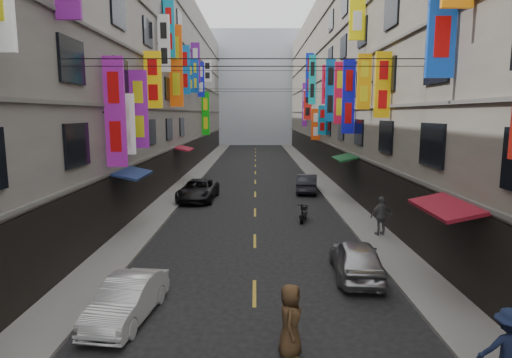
{
  "coord_description": "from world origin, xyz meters",
  "views": [
    {
      "loc": [
        0.05,
        4.28,
        6.0
      ],
      "look_at": [
        0.05,
        12.77,
        4.7
      ],
      "focal_mm": 30.0,
      "sensor_mm": 36.0,
      "label": 1
    }
  ],
  "objects_px": {
    "car_left_mid": "(127,299)",
    "car_left_far": "(198,190)",
    "pedestrian_rnear": "(509,350)",
    "pedestrian_crossing": "(290,320)",
    "pedestrian_rfar": "(381,216)",
    "car_right_mid": "(356,258)",
    "car_right_far": "(307,183)",
    "scooter_far_right": "(304,214)"
  },
  "relations": [
    {
      "from": "scooter_far_right",
      "to": "car_left_far",
      "type": "relative_size",
      "value": 0.34
    },
    {
      "from": "car_left_far",
      "to": "car_left_mid",
      "type": "bearing_deg",
      "value": -85.86
    },
    {
      "from": "car_right_mid",
      "to": "pedestrian_rfar",
      "type": "xyz_separation_m",
      "value": [
        2.4,
        5.12,
        0.38
      ]
    },
    {
      "from": "scooter_far_right",
      "to": "pedestrian_crossing",
      "type": "bearing_deg",
      "value": 97.32
    },
    {
      "from": "car_right_mid",
      "to": "car_left_far",
      "type": "bearing_deg",
      "value": -57.49
    },
    {
      "from": "car_right_mid",
      "to": "pedestrian_rnear",
      "type": "height_order",
      "value": "pedestrian_rnear"
    },
    {
      "from": "car_left_mid",
      "to": "car_right_far",
      "type": "xyz_separation_m",
      "value": [
        7.73,
        20.67,
        0.09
      ]
    },
    {
      "from": "pedestrian_rnear",
      "to": "car_left_mid",
      "type": "bearing_deg",
      "value": -8.92
    },
    {
      "from": "car_left_far",
      "to": "pedestrian_rfar",
      "type": "xyz_separation_m",
      "value": [
        10.18,
        -9.15,
        0.36
      ]
    },
    {
      "from": "pedestrian_crossing",
      "to": "car_left_mid",
      "type": "bearing_deg",
      "value": 76.5
    },
    {
      "from": "car_right_mid",
      "to": "pedestrian_rnear",
      "type": "relative_size",
      "value": 2.23
    },
    {
      "from": "car_left_far",
      "to": "pedestrian_rfar",
      "type": "bearing_deg",
      "value": -38.67
    },
    {
      "from": "scooter_far_right",
      "to": "pedestrian_crossing",
      "type": "height_order",
      "value": "pedestrian_crossing"
    },
    {
      "from": "car_left_mid",
      "to": "pedestrian_crossing",
      "type": "distance_m",
      "value": 5.03
    },
    {
      "from": "scooter_far_right",
      "to": "car_right_far",
      "type": "xyz_separation_m",
      "value": [
        1.25,
        9.01,
        0.27
      ]
    },
    {
      "from": "pedestrian_rnear",
      "to": "car_right_mid",
      "type": "bearing_deg",
      "value": -64.65
    },
    {
      "from": "scooter_far_right",
      "to": "car_right_mid",
      "type": "bearing_deg",
      "value": 112.1
    },
    {
      "from": "scooter_far_right",
      "to": "car_left_mid",
      "type": "xyz_separation_m",
      "value": [
        -6.48,
        -11.66,
        0.17
      ]
    },
    {
      "from": "car_left_mid",
      "to": "car_left_far",
      "type": "distance_m",
      "value": 17.62
    },
    {
      "from": "car_right_mid",
      "to": "pedestrian_rfar",
      "type": "relative_size",
      "value": 2.15
    },
    {
      "from": "pedestrian_rfar",
      "to": "car_right_far",
      "type": "bearing_deg",
      "value": -93.49
    },
    {
      "from": "car_right_far",
      "to": "pedestrian_rfar",
      "type": "relative_size",
      "value": 2.23
    },
    {
      "from": "car_left_far",
      "to": "car_right_far",
      "type": "xyz_separation_m",
      "value": [
        8.0,
        3.05,
        -0.01
      ]
    },
    {
      "from": "car_right_mid",
      "to": "pedestrian_rfar",
      "type": "height_order",
      "value": "pedestrian_rfar"
    },
    {
      "from": "car_left_far",
      "to": "pedestrian_rfar",
      "type": "height_order",
      "value": "pedestrian_rfar"
    },
    {
      "from": "car_left_mid",
      "to": "car_right_mid",
      "type": "bearing_deg",
      "value": 31.4
    },
    {
      "from": "car_left_mid",
      "to": "car_right_mid",
      "type": "relative_size",
      "value": 0.9
    },
    {
      "from": "car_left_mid",
      "to": "car_right_mid",
      "type": "height_order",
      "value": "car_right_mid"
    },
    {
      "from": "scooter_far_right",
      "to": "car_right_far",
      "type": "height_order",
      "value": "car_right_far"
    },
    {
      "from": "car_right_far",
      "to": "pedestrian_crossing",
      "type": "xyz_separation_m",
      "value": [
        -3.1,
        -22.59,
        0.22
      ]
    },
    {
      "from": "pedestrian_rnear",
      "to": "pedestrian_crossing",
      "type": "height_order",
      "value": "pedestrian_rnear"
    },
    {
      "from": "pedestrian_rfar",
      "to": "pedestrian_crossing",
      "type": "height_order",
      "value": "pedestrian_rfar"
    },
    {
      "from": "scooter_far_right",
      "to": "car_right_far",
      "type": "bearing_deg",
      "value": -82.85
    },
    {
      "from": "car_left_mid",
      "to": "pedestrian_rnear",
      "type": "height_order",
      "value": "pedestrian_rnear"
    },
    {
      "from": "car_left_mid",
      "to": "car_left_far",
      "type": "height_order",
      "value": "car_left_far"
    },
    {
      "from": "car_left_far",
      "to": "pedestrian_crossing",
      "type": "xyz_separation_m",
      "value": [
        4.9,
        -19.54,
        0.21
      ]
    },
    {
      "from": "car_left_mid",
      "to": "pedestrian_crossing",
      "type": "height_order",
      "value": "pedestrian_crossing"
    },
    {
      "from": "car_left_mid",
      "to": "pedestrian_crossing",
      "type": "xyz_separation_m",
      "value": [
        4.64,
        -1.93,
        0.31
      ]
    },
    {
      "from": "scooter_far_right",
      "to": "car_right_far",
      "type": "relative_size",
      "value": 0.41
    },
    {
      "from": "car_left_far",
      "to": "pedestrian_rfar",
      "type": "distance_m",
      "value": 13.69
    },
    {
      "from": "scooter_far_right",
      "to": "car_left_far",
      "type": "bearing_deg",
      "value": -26.38
    },
    {
      "from": "car_left_mid",
      "to": "car_right_far",
      "type": "relative_size",
      "value": 0.87
    }
  ]
}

